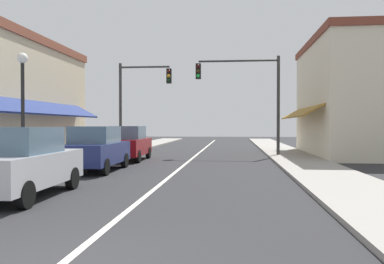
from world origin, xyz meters
TOP-DOWN VIEW (x-y plane):
  - ground_plane at (0.00, 18.00)m, footprint 80.00×80.00m
  - sidewalk_left at (-5.50, 18.00)m, footprint 2.60×56.00m
  - sidewalk_right at (5.50, 18.00)m, footprint 2.60×56.00m
  - lane_center_stripe at (0.00, 18.00)m, footprint 0.14×52.00m
  - storefront_right_block at (9.76, 20.00)m, footprint 7.25×10.20m
  - parked_car_nearest_left at (-3.08, 4.93)m, footprint 1.87×4.14m
  - parked_car_second_left at (-3.18, 10.69)m, footprint 1.82×4.12m
  - parked_car_third_left at (-3.16, 15.45)m, footprint 1.87×4.15m
  - traffic_signal_mast_arm at (3.16, 18.72)m, footprint 4.85×0.50m
  - traffic_signal_left_corner at (-3.71, 19.69)m, footprint 3.35×0.50m
  - street_lamp_left_near at (-4.87, 8.29)m, footprint 0.36×0.36m

SIDE VIEW (x-z plane):
  - ground_plane at x=0.00m, z-range 0.00..0.00m
  - lane_center_stripe at x=0.00m, z-range 0.00..0.01m
  - sidewalk_left at x=-5.50m, z-range 0.00..0.12m
  - sidewalk_right at x=5.50m, z-range 0.00..0.12m
  - parked_car_nearest_left at x=-3.08m, z-range -0.01..1.76m
  - parked_car_second_left at x=-3.18m, z-range -0.01..1.76m
  - parked_car_third_left at x=-3.16m, z-range -0.01..1.76m
  - street_lamp_left_near at x=-4.87m, z-range 0.79..5.05m
  - storefront_right_block at x=9.76m, z-range 0.00..6.92m
  - traffic_signal_left_corner at x=-3.71m, z-range 0.92..6.59m
  - traffic_signal_mast_arm at x=3.16m, z-range 1.04..6.85m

